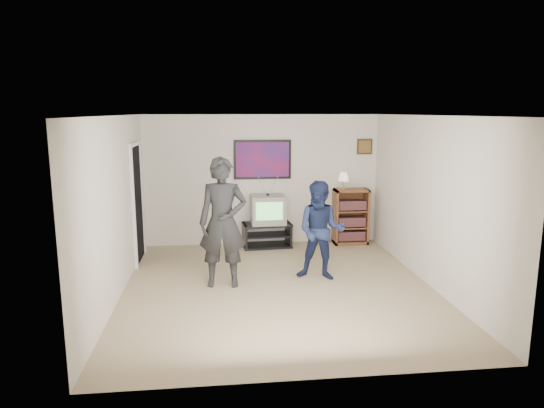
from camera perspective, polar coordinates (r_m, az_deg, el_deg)
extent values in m
cube|color=#8B7C58|center=(7.24, 0.77, -9.83)|extent=(4.50, 5.00, 0.01)
cube|color=white|center=(6.77, 0.83, 10.37)|extent=(4.50, 5.00, 0.01)
cube|color=silver|center=(9.35, -1.14, 2.82)|extent=(4.50, 0.01, 2.50)
cube|color=silver|center=(6.98, -17.84, -0.46)|extent=(0.01, 5.00, 2.50)
cube|color=silver|center=(7.52, 18.07, 0.30)|extent=(0.01, 5.00, 2.50)
cube|color=black|center=(9.24, -0.61, -2.40)|extent=(0.95, 0.58, 0.04)
cube|color=black|center=(9.35, -0.61, -4.89)|extent=(0.95, 0.58, 0.04)
cube|color=black|center=(9.26, -3.24, -3.72)|extent=(0.08, 0.49, 0.46)
cube|color=black|center=(9.34, 2.00, -3.58)|extent=(0.08, 0.49, 0.46)
imported|color=black|center=(7.11, -5.81, -2.18)|extent=(0.74, 0.52, 1.92)
imported|color=#192245|center=(7.44, 5.76, -3.15)|extent=(0.89, 0.79, 1.53)
cube|color=white|center=(7.24, -5.77, 0.36)|extent=(0.07, 0.12, 0.03)
cube|color=white|center=(7.57, 5.70, -0.51)|extent=(0.07, 0.12, 0.03)
cube|color=black|center=(9.28, -1.13, 5.25)|extent=(1.10, 0.03, 0.75)
cube|color=white|center=(9.22, -4.57, 7.05)|extent=(0.28, 0.02, 0.14)
cube|color=#3F2C14|center=(9.66, 10.84, 6.65)|extent=(0.30, 0.03, 0.30)
cube|color=black|center=(8.57, -15.59, -0.01)|extent=(0.03, 0.85, 2.00)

